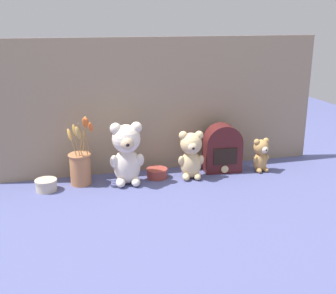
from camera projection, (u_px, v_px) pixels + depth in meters
ground_plane at (169, 179)px, 2.13m from camera, size 4.00×4.00×0.00m
backdrop_wall at (161, 105)px, 2.18m from camera, size 1.73×0.02×0.69m
teddy_bear_large at (127, 152)px, 2.02m from camera, size 0.17×0.16×0.31m
teddy_bear_medium at (191, 154)px, 2.10m from camera, size 0.14×0.12×0.25m
teddy_bear_small at (261, 154)px, 2.21m from camera, size 0.10×0.09×0.18m
flower_vase at (80, 164)px, 2.03m from camera, size 0.13×0.14×0.34m
vintage_radio at (222, 149)px, 2.21m from camera, size 0.20×0.12×0.25m
decorative_tin_tall at (46, 185)px, 1.98m from camera, size 0.10×0.10×0.05m
decorative_tin_short at (157, 173)px, 2.14m from camera, size 0.11×0.11×0.05m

